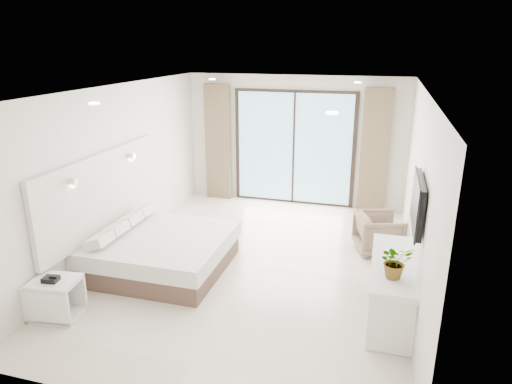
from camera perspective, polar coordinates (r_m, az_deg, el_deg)
ground at (r=7.24m, az=-0.30°, el=-9.08°), size 6.20×6.20×0.00m
room_shell at (r=7.35m, az=-0.34°, el=4.54°), size 4.62×6.22×2.72m
bed at (r=7.16m, az=-11.82°, el=-7.25°), size 1.95×1.86×0.68m
nightstand at (r=6.40m, az=-23.65°, el=-12.07°), size 0.62×0.53×0.51m
phone at (r=6.24m, az=-24.28°, el=-9.91°), size 0.20×0.17×0.06m
console_desk at (r=5.97m, az=16.64°, el=-10.08°), size 0.52×1.66×0.77m
plant at (r=5.45m, az=16.99°, el=-8.70°), size 0.48×0.51×0.31m
armchair at (r=7.80m, az=15.10°, el=-4.77°), size 0.83×0.86×0.71m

